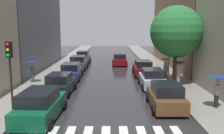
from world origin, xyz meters
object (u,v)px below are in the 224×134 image
(parked_car_left_nearest, at_px, (40,105))
(pedestrian_foreground, at_px, (179,68))
(parked_car_left_fifth, at_px, (83,57))
(parked_car_right_second, at_px, (152,79))
(parked_car_left_fourth, at_px, (78,63))
(parked_car_left_second, at_px, (60,84))
(pedestrian_near_tree, at_px, (165,65))
(car_midroad, at_px, (120,59))
(lamp_post_right, at_px, (169,42))
(pedestrian_by_kerb, at_px, (32,67))
(parked_car_right_third, at_px, (143,68))
(street_tree_right, at_px, (176,32))
(pedestrian_far_side, at_px, (217,84))
(parked_car_left_third, at_px, (71,71))
(traffic_light_left_corner, at_px, (10,62))
(parked_car_right_nearest, at_px, (166,97))

(parked_car_left_nearest, relative_size, pedestrian_foreground, 2.31)
(parked_car_left_fifth, relative_size, parked_car_right_second, 1.01)
(parked_car_left_fourth, xyz_separation_m, parked_car_right_second, (7.70, -9.29, -0.03))
(parked_car_left_second, relative_size, pedestrian_near_tree, 1.95)
(car_midroad, bearing_deg, lamp_post_right, -161.08)
(pedestrian_near_tree, relative_size, pedestrian_by_kerb, 1.10)
(parked_car_right_third, distance_m, pedestrian_near_tree, 4.05)
(parked_car_right_second, distance_m, pedestrian_foreground, 2.52)
(parked_car_left_nearest, height_order, street_tree_right, street_tree_right)
(pedestrian_by_kerb, relative_size, pedestrian_far_side, 0.96)
(parked_car_left_nearest, distance_m, parked_car_left_fourth, 16.79)
(parked_car_left_third, bearing_deg, parked_car_left_fifth, -0.65)
(car_midroad, distance_m, pedestrian_near_tree, 11.89)
(parked_car_left_third, relative_size, traffic_light_left_corner, 1.07)
(parked_car_right_nearest, distance_m, pedestrian_foreground, 6.34)
(parked_car_left_second, relative_size, pedestrian_far_side, 2.06)
(parked_car_left_third, bearing_deg, traffic_light_left_corner, 170.78)
(car_midroad, height_order, pedestrian_far_side, pedestrian_far_side)
(parked_car_right_third, height_order, pedestrian_by_kerb, pedestrian_by_kerb)
(parked_car_left_third, height_order, pedestrian_far_side, pedestrian_far_side)
(parked_car_left_nearest, height_order, pedestrian_near_tree, pedestrian_near_tree)
(pedestrian_far_side, relative_size, lamp_post_right, 0.31)
(pedestrian_foreground, distance_m, lamp_post_right, 2.49)
(pedestrian_foreground, relative_size, pedestrian_by_kerb, 1.08)
(parked_car_right_third, bearing_deg, pedestrian_far_side, -163.92)
(parked_car_right_second, relative_size, traffic_light_left_corner, 0.95)
(parked_car_right_second, xyz_separation_m, pedestrian_near_tree, (1.56, 1.92, 0.94))
(pedestrian_by_kerb, relative_size, lamp_post_right, 0.30)
(parked_car_left_fifth, bearing_deg, pedestrian_near_tree, -142.67)
(parked_car_left_nearest, distance_m, parked_car_left_third, 11.20)
(parked_car_right_third, height_order, traffic_light_left_corner, traffic_light_left_corner)
(parked_car_right_second, bearing_deg, car_midroad, 10.51)
(street_tree_right, bearing_deg, parked_car_right_second, -153.83)
(pedestrian_by_kerb, bearing_deg, parked_car_right_third, -176.91)
(parked_car_left_fifth, relative_size, street_tree_right, 0.59)
(parked_car_right_nearest, relative_size, pedestrian_foreground, 2.01)
(car_midroad, bearing_deg, parked_car_left_second, 160.72)
(traffic_light_left_corner, bearing_deg, parked_car_left_fourth, 84.37)
(parked_car_left_fifth, relative_size, pedestrian_foreground, 1.98)
(parked_car_left_fifth, xyz_separation_m, parked_car_right_nearest, (7.65, -20.43, -0.05))
(pedestrian_near_tree, xyz_separation_m, street_tree_right, (0.66, -0.83, 3.13))
(pedestrian_far_side, bearing_deg, parked_car_left_third, 58.07)
(pedestrian_foreground, bearing_deg, parked_car_right_third, -53.34)
(parked_car_left_fifth, height_order, parked_car_right_second, parked_car_left_fifth)
(parked_car_left_third, distance_m, pedestrian_foreground, 10.67)
(parked_car_left_nearest, xyz_separation_m, parked_car_right_third, (7.57, 12.99, -0.04))
(parked_car_left_fifth, height_order, pedestrian_foreground, pedestrian_foreground)
(parked_car_left_third, distance_m, pedestrian_by_kerb, 4.03)
(parked_car_left_third, relative_size, parked_car_right_nearest, 1.10)
(pedestrian_far_side, distance_m, street_tree_right, 7.70)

